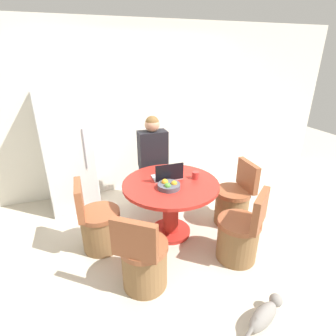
# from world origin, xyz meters

# --- Properties ---
(ground_plane) EXTENTS (12.00, 12.00, 0.00)m
(ground_plane) POSITION_xyz_m (0.00, 0.00, 0.00)
(ground_plane) COLOR beige
(wall_back) EXTENTS (7.00, 0.06, 2.60)m
(wall_back) POSITION_xyz_m (0.00, 1.64, 1.30)
(wall_back) COLOR silver
(wall_back) RESTS_ON ground_plane
(refrigerator) EXTENTS (0.65, 0.64, 1.80)m
(refrigerator) POSITION_xyz_m (-1.08, 1.28, 0.90)
(refrigerator) COLOR white
(refrigerator) RESTS_ON ground_plane
(dining_table) EXTENTS (1.15, 1.15, 0.72)m
(dining_table) POSITION_xyz_m (0.03, 0.18, 0.52)
(dining_table) COLOR #B2261E
(dining_table) RESTS_ON ground_plane
(chair_left_side) EXTENTS (0.47, 0.47, 0.86)m
(chair_left_side) POSITION_xyz_m (-0.85, 0.19, 0.29)
(chair_left_side) COLOR brown
(chair_left_side) RESTS_ON ground_plane
(chair_near_left_corner) EXTENTS (0.54, 0.54, 0.86)m
(chair_near_left_corner) POSITION_xyz_m (-0.50, -0.52, 0.29)
(chair_near_left_corner) COLOR brown
(chair_near_left_corner) RESTS_ON ground_plane
(chair_right_side) EXTENTS (0.47, 0.47, 0.86)m
(chair_right_side) POSITION_xyz_m (0.90, 0.14, 0.29)
(chair_right_side) COLOR brown
(chair_right_side) RESTS_ON ground_plane
(chair_near_right_corner) EXTENTS (0.54, 0.54, 0.86)m
(chair_near_right_corner) POSITION_xyz_m (0.59, -0.49, 0.29)
(chair_near_right_corner) COLOR brown
(chair_near_right_corner) RESTS_ON ground_plane
(person_seated) EXTENTS (0.40, 0.37, 1.37)m
(person_seated) POSITION_xyz_m (0.03, 0.98, 0.75)
(person_seated) COLOR #2D2D38
(person_seated) RESTS_ON ground_plane
(laptop) EXTENTS (0.35, 0.22, 0.22)m
(laptop) POSITION_xyz_m (0.03, 0.29, 0.77)
(laptop) COLOR #B7B7BC
(laptop) RESTS_ON dining_table
(fruit_bowl) EXTENTS (0.26, 0.26, 0.10)m
(fruit_bowl) POSITION_xyz_m (-0.04, 0.06, 0.76)
(fruit_bowl) COLOR #4C4C56
(fruit_bowl) RESTS_ON dining_table
(coffee_cup) EXTENTS (0.09, 0.09, 0.09)m
(coffee_cup) POSITION_xyz_m (0.35, 0.19, 0.77)
(coffee_cup) COLOR #B2332D
(coffee_cup) RESTS_ON dining_table
(cat) EXTENTS (0.48, 0.27, 0.18)m
(cat) POSITION_xyz_m (0.37, -1.25, 0.09)
(cat) COLOR gray
(cat) RESTS_ON ground_plane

